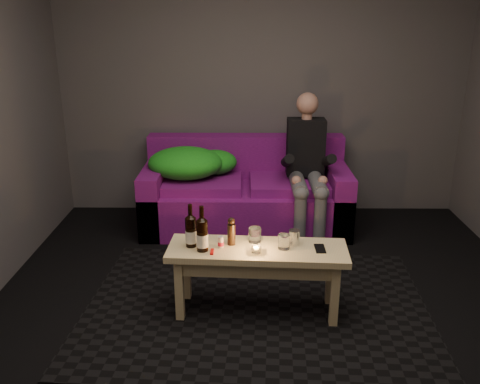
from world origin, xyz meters
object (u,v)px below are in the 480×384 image
at_px(coffee_table, 257,259).
at_px(beer_bottle_a, 191,231).
at_px(steel_cup, 294,237).
at_px(beer_bottle_b, 202,234).
at_px(sofa, 246,195).
at_px(person, 307,163).

distance_m(coffee_table, beer_bottle_a, 0.48).
distance_m(beer_bottle_a, steel_cup, 0.69).
height_order(beer_bottle_b, steel_cup, beer_bottle_b).
bearing_deg(coffee_table, steel_cup, 12.72).
height_order(sofa, beer_bottle_a, sofa).
bearing_deg(sofa, beer_bottle_b, -100.16).
relative_size(beer_bottle_a, steel_cup, 2.94).
bearing_deg(beer_bottle_b, person, 59.71).
bearing_deg(beer_bottle_b, coffee_table, 6.95).
relative_size(person, coffee_table, 1.06).
xyz_separation_m(person, beer_bottle_a, (-0.93, -1.38, -0.07)).
xyz_separation_m(person, steel_cup, (-0.24, -1.35, -0.13)).
height_order(person, beer_bottle_b, person).
bearing_deg(beer_bottle_b, beer_bottle_a, 141.06).
xyz_separation_m(beer_bottle_a, steel_cup, (0.69, 0.03, -0.06)).
distance_m(sofa, steel_cup, 1.56).
relative_size(beer_bottle_a, beer_bottle_b, 0.96).
xyz_separation_m(sofa, person, (0.56, -0.16, 0.37)).
height_order(person, steel_cup, person).
distance_m(sofa, person, 0.69).
distance_m(beer_bottle_a, beer_bottle_b, 0.10).
distance_m(sofa, coffee_table, 1.56).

